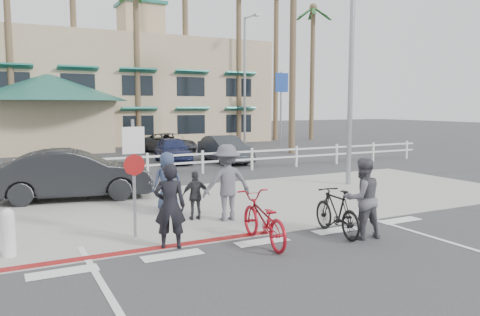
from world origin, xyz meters
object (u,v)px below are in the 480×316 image
sign_post (134,172)px  car_white_sedan (74,175)px  bike_red (263,219)px  bike_black (337,212)px

sign_post → car_white_sedan: sign_post is taller
bike_red → bike_black: bearing=-179.3°
bike_red → bike_black: bike_red is taller
bike_black → car_white_sedan: bearing=-49.9°
sign_post → bike_red: size_ratio=1.42×
bike_black → car_white_sedan: 8.34m
bike_red → car_white_sedan: bearing=-61.9°
bike_red → car_white_sedan: (-2.81, 6.78, 0.24)m
bike_red → sign_post: bearing=-32.0°
sign_post → car_white_sedan: size_ratio=0.62×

